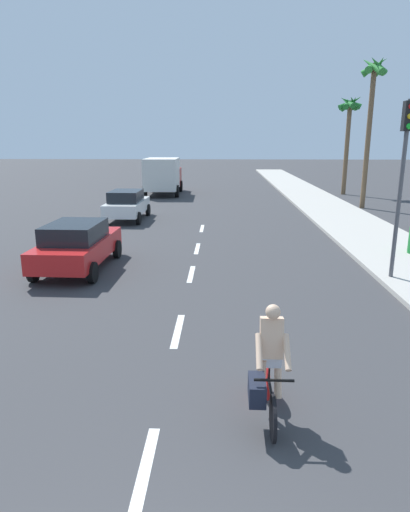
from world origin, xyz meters
TOP-DOWN VIEW (x-y plane):
  - ground_plane at (0.00, 20.00)m, footprint 160.00×160.00m
  - sidewalk_strip at (7.45, 22.00)m, footprint 3.60×80.00m
  - lane_stripe_1 at (0.00, 2.93)m, footprint 0.16×1.80m
  - lane_stripe_2 at (0.00, 7.31)m, footprint 0.16×1.80m
  - lane_stripe_3 at (0.00, 11.63)m, footprint 0.16×1.80m
  - lane_stripe_4 at (0.00, 15.05)m, footprint 0.16×1.80m
  - lane_stripe_5 at (0.00, 19.15)m, footprint 0.16×1.80m
  - cyclist at (1.66, 4.17)m, footprint 0.62×1.71m
  - parked_car_red at (-3.72, 12.04)m, footprint 2.05×4.32m
  - parked_car_white at (-4.08, 21.38)m, footprint 1.93×4.12m
  - delivery_truck at (-3.65, 32.90)m, footprint 2.78×6.29m
  - palm_tree_far at (9.73, 26.22)m, footprint 1.68×1.78m
  - palm_tree_distant at (10.46, 33.52)m, footprint 1.84×1.90m
  - traffic_signal at (6.05, 11.16)m, footprint 0.28×0.33m

SIDE VIEW (x-z plane):
  - ground_plane at x=0.00m, z-range 0.00..0.00m
  - lane_stripe_1 at x=0.00m, z-range 0.00..0.01m
  - lane_stripe_2 at x=0.00m, z-range 0.00..0.01m
  - lane_stripe_3 at x=0.00m, z-range 0.00..0.01m
  - lane_stripe_4 at x=0.00m, z-range 0.00..0.01m
  - lane_stripe_5 at x=0.00m, z-range 0.00..0.01m
  - sidewalk_strip at x=7.45m, z-range 0.00..0.14m
  - cyclist at x=1.66m, z-range -0.08..1.74m
  - parked_car_white at x=-4.08m, z-range 0.05..1.62m
  - parked_car_red at x=-3.72m, z-range 0.05..1.62m
  - delivery_truck at x=-3.65m, z-range 0.10..2.90m
  - traffic_signal at x=6.05m, z-range 1.01..6.21m
  - palm_tree_distant at x=10.46m, z-range 2.19..9.69m
  - palm_tree_far at x=9.73m, z-range 2.38..11.38m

